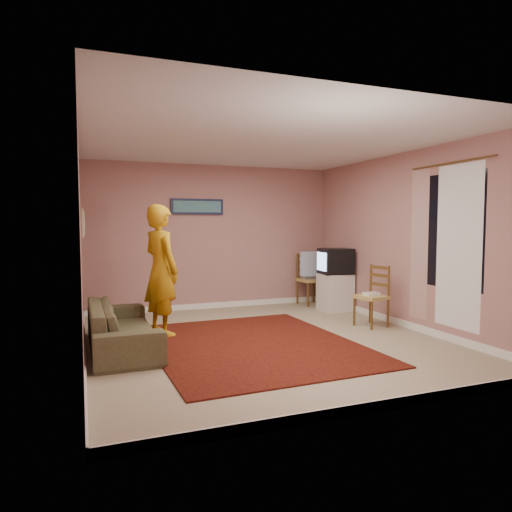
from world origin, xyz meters
name	(u,v)px	position (x,y,z in m)	size (l,w,h in m)	color
ground	(265,340)	(0.00, 0.00, 0.00)	(5.00, 5.00, 0.00)	tan
wall_back	(213,237)	(0.00, 2.50, 1.30)	(4.50, 0.02, 2.60)	#9D7367
wall_front	(382,254)	(0.00, -2.50, 1.30)	(4.50, 0.02, 2.60)	#9D7367
wall_left	(81,245)	(-2.25, 0.00, 1.30)	(0.02, 5.00, 2.60)	#9D7367
wall_right	(405,240)	(2.25, 0.00, 1.30)	(0.02, 5.00, 2.60)	#9D7367
ceiling	(265,142)	(0.00, 0.00, 2.60)	(4.50, 5.00, 0.02)	silver
baseboard_back	(214,305)	(0.00, 2.49, 0.05)	(4.50, 0.02, 0.10)	white
baseboard_front	(378,406)	(0.00, -2.49, 0.05)	(4.50, 0.02, 0.10)	white
baseboard_left	(85,353)	(-2.24, 0.00, 0.05)	(0.02, 5.00, 0.10)	white
baseboard_right	(403,323)	(2.24, 0.00, 0.05)	(0.02, 5.00, 0.10)	white
window	(451,231)	(2.24, -0.90, 1.45)	(0.01, 1.10, 1.50)	black
curtain_sheer	(458,247)	(2.23, -1.05, 1.25)	(0.01, 0.75, 2.10)	white
curtain_floral	(419,245)	(2.21, -0.35, 1.25)	(0.01, 0.35, 2.10)	beige
curtain_rod	(450,163)	(2.20, -0.90, 2.32)	(0.02, 0.02, 1.40)	brown
picture_back	(197,207)	(-0.30, 2.47, 1.85)	(0.95, 0.04, 0.28)	#131836
picture_left	(83,223)	(-2.22, 1.60, 1.55)	(0.04, 0.38, 0.42)	tan
area_rug	(253,344)	(-0.23, -0.16, 0.01)	(2.50, 3.13, 0.02)	black
tv_cabinet	(335,292)	(1.95, 1.47, 0.33)	(0.52, 0.47, 0.66)	silver
crt_tv	(335,261)	(1.94, 1.47, 0.88)	(0.57, 0.52, 0.45)	black
chair_a	(311,274)	(1.84, 2.19, 0.59)	(0.49, 0.47, 0.53)	tan
dvd_player	(311,277)	(1.84, 2.19, 0.53)	(0.35, 0.25, 0.06)	#A4A5A9
blue_throw	(311,264)	(1.84, 2.20, 0.79)	(0.44, 0.05, 0.46)	#91B6EE
chair_b	(371,289)	(1.80, 0.18, 0.56)	(0.47, 0.48, 0.50)	tan
game_console	(371,294)	(1.80, 0.18, 0.49)	(0.22, 0.16, 0.04)	white
sofa	(122,326)	(-1.80, 0.23, 0.28)	(1.94, 0.76, 0.57)	brown
person	(161,270)	(-1.23, 0.78, 0.90)	(0.66, 0.43, 1.81)	#C48A12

